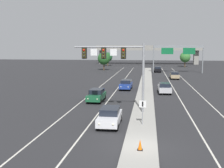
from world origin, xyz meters
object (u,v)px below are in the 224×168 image
Objects in this scene: car_oncoming_blue at (126,84)px; highway_sign_gantry at (178,50)px; overhead_signal_mast at (118,61)px; traffic_cone_median_nose at (140,145)px; tree_far_right_c at (185,57)px; median_sign_post at (143,109)px; car_oncoming_white at (110,116)px; car_receding_silver at (164,88)px; tree_far_left_c at (104,59)px; tree_far_left_b at (108,57)px; car_receding_tan at (175,75)px; car_receding_black at (157,69)px; car_oncoming_green at (97,95)px.

car_oncoming_blue is 0.34× the size of highway_sign_gantry.
traffic_cone_median_nose is (2.66, -10.92, -4.99)m from overhead_signal_mast.
highway_sign_gantry is 2.50× the size of tree_far_right_c.
median_sign_post is 0.49× the size of car_oncoming_white.
car_receding_silver is 0.85× the size of tree_far_right_c.
median_sign_post is at bearing 89.95° from traffic_cone_median_nose.
median_sign_post is 2.99m from car_oncoming_white.
tree_far_left_c reaches higher than car_receding_silver.
overhead_signal_mast is at bearing 87.42° from car_oncoming_white.
car_receding_tan is at bearing -62.49° from tree_far_left_b.
car_receding_black is at bearing 101.18° from car_receding_tan.
car_oncoming_green and car_receding_black have the same top height.
car_receding_silver is 19.77m from car_receding_tan.
tree_far_left_b is at bearing 117.51° from car_receding_tan.
tree_far_right_c is at bearing 78.24° from highway_sign_gantry.
tree_far_left_c is at bearing -84.83° from tree_far_left_b.
highway_sign_gantry is at bearing 82.03° from traffic_cone_median_nose.
car_oncoming_white and car_oncoming_blue have the same top height.
tree_far_left_b is (-11.88, 77.83, 2.47)m from car_oncoming_white.
car_receding_tan is (12.23, 27.14, 0.00)m from car_oncoming_green.
car_oncoming_green is 1.00× the size of car_oncoming_blue.
car_receding_silver is 58.23m from tree_far_right_c.
car_receding_silver is 1.00× the size of car_receding_black.
car_oncoming_blue is 6.09× the size of traffic_cone_median_nose.
car_oncoming_blue is 6.78m from car_receding_silver.
median_sign_post is 0.49× the size of car_oncoming_blue.
car_receding_silver is (5.77, 18.27, 0.00)m from car_oncoming_white.
traffic_cone_median_nose is at bearing -92.72° from car_receding_black.
car_oncoming_blue is at bearing 154.00° from car_receding_silver.
car_receding_silver is 6.09× the size of traffic_cone_median_nose.
car_oncoming_blue is (-0.33, 21.24, 0.00)m from car_oncoming_white.
car_oncoming_blue is at bearing 74.59° from car_oncoming_green.
car_receding_tan is at bearing 82.08° from traffic_cone_median_nose.
tree_far_left_b reaches higher than car_oncoming_blue.
car_oncoming_blue is at bearing -78.47° from tree_far_left_b.
overhead_signal_mast is 49.83m from car_receding_black.
tree_far_left_b is at bearing 97.32° from car_oncoming_green.
tree_far_left_b is (-20.86, 40.06, 2.47)m from car_receding_tan.
car_oncoming_blue is (-3.22, 21.17, -0.77)m from median_sign_post.
tree_far_right_c reaches higher than car_oncoming_blue.
overhead_signal_mast is 48.79m from highway_sign_gantry.
car_oncoming_green and car_oncoming_blue have the same top height.
car_receding_black is at bearing 161.94° from highway_sign_gantry.
overhead_signal_mast is 1.64× the size of car_receding_tan.
median_sign_post is at bearing -59.85° from car_oncoming_green.
car_oncoming_green is 6.09× the size of traffic_cone_median_nose.
highway_sign_gantry is at bearing 81.12° from median_sign_post.
highway_sign_gantry reaches higher than car_receding_black.
overhead_signal_mast is 72.44m from tree_far_right_c.
traffic_cone_median_nose is at bearing -78.58° from tree_far_left_c.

